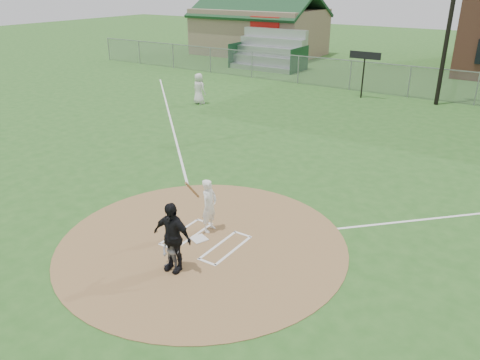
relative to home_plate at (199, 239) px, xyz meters
The scene contains 13 objects.
ground 0.23m from the home_plate, 26.08° to the right, with size 140.00×140.00×0.00m, color #28581E.
dirt_circle 0.23m from the home_plate, 26.08° to the right, with size 8.40×8.40×0.02m, color olive.
home_plate is the anchor object (origin of this frame).
foul_line_third 12.51m from the home_plate, 134.66° to the left, with size 0.10×24.00×0.01m, color white.
catcher 1.73m from the home_plate, 77.92° to the right, with size 0.53×0.42×1.10m, color gray.
umpire 1.89m from the home_plate, 76.37° to the right, with size 1.14×0.48×1.95m, color black.
ondeck_player 16.57m from the home_plate, 127.77° to the left, with size 0.91×0.59×1.86m, color silver.
batters_boxes 0.21m from the home_plate, 14.04° to the left, with size 2.08×1.88×0.01m.
batter_at_plate 1.04m from the home_plate, 96.73° to the left, with size 0.55×1.02×1.78m.
outfield_fence 21.92m from the home_plate, 89.47° to the left, with size 56.08×0.08×2.03m.
bleachers 29.11m from the home_plate, 116.12° to the left, with size 6.08×3.20×3.20m.
clubhouse 37.47m from the home_plate, 118.41° to the left, with size 12.20×8.71×6.23m.
scoreboard_sign 20.37m from the home_plate, 96.52° to the left, with size 2.00×0.10×2.93m.
Camera 1 is at (7.40, -9.30, 7.12)m, focal length 35.00 mm.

